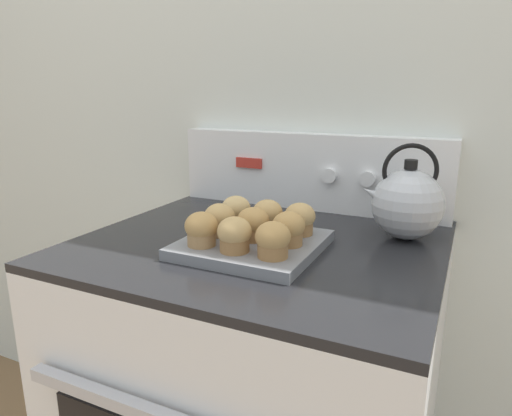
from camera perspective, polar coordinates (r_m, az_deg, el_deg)
wall_back at (r=1.28m, az=7.71°, el=13.90°), size 8.00×0.05×2.40m
stove_range at (r=1.22m, az=0.53°, el=-24.42°), size 0.76×0.71×0.89m
control_panel at (r=1.25m, az=6.69°, el=4.56°), size 0.74×0.07×0.20m
muffin_pan at (r=0.93m, az=-0.45°, el=-4.59°), size 0.27×0.27×0.02m
muffin_r0_c0 at (r=0.89m, az=-6.84°, el=-2.66°), size 0.06×0.06×0.07m
muffin_r0_c1 at (r=0.86m, az=-2.71°, el=-3.37°), size 0.06×0.06×0.07m
muffin_r0_c2 at (r=0.83m, az=2.13°, el=-4.03°), size 0.06×0.06×0.07m
muffin_r1_c0 at (r=0.95m, az=-4.57°, el=-1.49°), size 0.06×0.06×0.07m
muffin_r1_c1 at (r=0.92m, az=-0.39°, el=-2.04°), size 0.06×0.06×0.07m
muffin_r1_c2 at (r=0.89m, az=4.08°, el=-2.62°), size 0.06×0.06×0.07m
muffin_r2_c0 at (r=1.02m, az=-2.51°, el=-0.39°), size 0.06×0.06×0.07m
muffin_r2_c1 at (r=0.98m, az=1.45°, el=-0.93°), size 0.06×0.06×0.07m
muffin_r2_c2 at (r=0.96m, az=5.50°, el=-1.39°), size 0.06×0.06×0.07m
tea_kettle at (r=1.04m, az=18.36°, el=0.62°), size 0.18×0.15×0.21m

